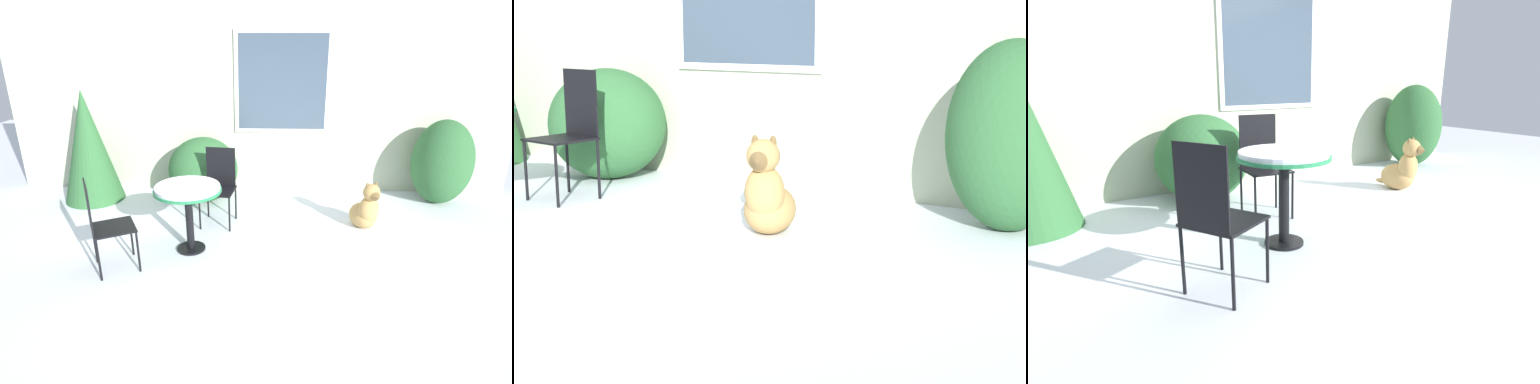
# 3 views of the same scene
# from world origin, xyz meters

# --- Properties ---
(ground_plane) EXTENTS (16.00, 16.00, 0.00)m
(ground_plane) POSITION_xyz_m (0.00, 0.00, 0.00)
(ground_plane) COLOR white
(house_wall) EXTENTS (8.00, 0.10, 2.90)m
(house_wall) POSITION_xyz_m (0.02, 2.20, 1.47)
(house_wall) COLOR #B2BC9E
(house_wall) RESTS_ON ground_plane
(shrub_left) EXTENTS (1.06, 1.04, 0.99)m
(shrub_left) POSITION_xyz_m (-0.85, 1.67, 0.50)
(shrub_left) COLOR #2D6033
(shrub_left) RESTS_ON ground_plane
(shrub_middle) EXTENTS (0.88, 0.87, 1.28)m
(shrub_middle) POSITION_xyz_m (2.75, 1.72, 0.64)
(shrub_middle) COLOR #2D6033
(shrub_middle) RESTS_ON ground_plane
(evergreen_bush) EXTENTS (0.89, 0.89, 1.70)m
(evergreen_bush) POSITION_xyz_m (-2.58, 1.64, 0.85)
(evergreen_bush) COLOR #2D6033
(evergreen_bush) RESTS_ON ground_plane
(patio_table) EXTENTS (0.78, 0.78, 0.81)m
(patio_table) POSITION_xyz_m (-0.76, 0.08, 0.68)
(patio_table) COLOR black
(patio_table) RESTS_ON ground_plane
(patio_chair_near_table) EXTENTS (0.48, 0.48, 1.02)m
(patio_chair_near_table) POSITION_xyz_m (-0.51, 0.88, 0.56)
(patio_chair_near_table) COLOR black
(patio_chair_near_table) RESTS_ON ground_plane
(patio_chair_far_side) EXTENTS (0.59, 0.59, 1.02)m
(patio_chair_far_side) POSITION_xyz_m (-1.57, -0.39, 0.56)
(patio_chair_far_side) COLOR black
(patio_chair_far_side) RESTS_ON ground_plane
(dog) EXTENTS (0.45, 0.63, 0.68)m
(dog) POSITION_xyz_m (1.44, 0.74, 0.25)
(dog) COLOR tan
(dog) RESTS_ON ground_plane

